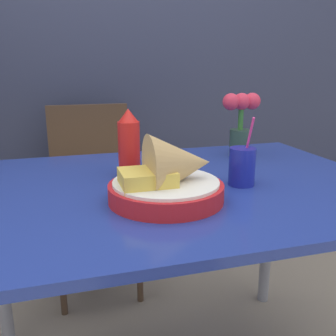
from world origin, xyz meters
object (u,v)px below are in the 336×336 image
chair_far_window (92,182)px  flower_vase (241,121)px  drink_cup (242,168)px  ketchup_bottle (129,144)px  food_basket (171,178)px

chair_far_window → flower_vase: flower_vase is taller
chair_far_window → drink_cup: bearing=-68.2°
drink_cup → chair_far_window: bearing=111.8°
ketchup_bottle → flower_vase: 0.48m
flower_vase → drink_cup: bearing=-115.7°
chair_far_window → food_basket: food_basket is taller
food_basket → ketchup_bottle: size_ratio=1.41×
chair_far_window → flower_vase: bearing=-47.7°
chair_far_window → food_basket: bearing=-82.6°
chair_far_window → drink_cup: size_ratio=4.55×
ketchup_bottle → drink_cup: 0.35m
chair_far_window → ketchup_bottle: bearing=-84.8°
flower_vase → ketchup_bottle: bearing=-162.7°
ketchup_bottle → flower_vase: size_ratio=0.88×
ketchup_bottle → flower_vase: bearing=17.3°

